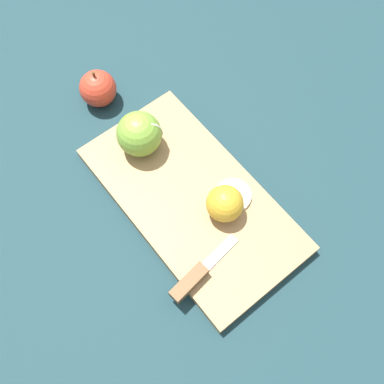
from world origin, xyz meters
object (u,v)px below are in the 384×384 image
(knife, at_px, (192,279))
(apple_whole, at_px, (98,89))
(apple_half_right, at_px, (225,203))
(apple_half_left, at_px, (140,133))

(knife, height_order, apple_whole, apple_whole)
(apple_half_right, relative_size, apple_whole, 0.76)
(apple_half_left, relative_size, apple_whole, 0.97)
(apple_half_right, xyz_separation_m, apple_whole, (-0.35, -0.01, -0.02))
(apple_half_left, bearing_deg, apple_whole, -157.30)
(apple_half_left, bearing_deg, apple_half_right, 33.63)
(apple_half_right, relative_size, knife, 0.44)
(apple_half_left, distance_m, apple_half_right, 0.20)
(knife, bearing_deg, apple_whole, 70.39)
(apple_half_right, bearing_deg, apple_whole, 76.21)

